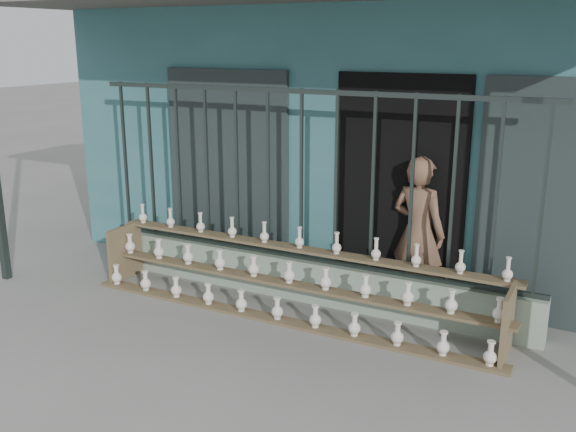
% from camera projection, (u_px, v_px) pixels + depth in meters
% --- Properties ---
extents(ground, '(60.00, 60.00, 0.00)m').
position_uv_depth(ground, '(238.00, 347.00, 5.88)').
color(ground, slate).
extents(workshop_building, '(7.40, 6.60, 3.21)m').
position_uv_depth(workshop_building, '(393.00, 120.00, 9.07)').
color(workshop_building, '#33666B').
rests_on(workshop_building, ground).
extents(parapet_wall, '(5.00, 0.20, 0.45)m').
position_uv_depth(parapet_wall, '(301.00, 279.00, 6.93)').
color(parapet_wall, '#8AA18B').
rests_on(parapet_wall, ground).
extents(security_fence, '(5.00, 0.04, 1.80)m').
position_uv_depth(security_fence, '(301.00, 177.00, 6.63)').
color(security_fence, '#283330').
rests_on(security_fence, parapet_wall).
extents(shelf_rack, '(4.50, 0.68, 0.85)m').
position_uv_depth(shelf_rack, '(288.00, 280.00, 6.51)').
color(shelf_rack, brown).
rests_on(shelf_rack, ground).
extents(elderly_woman, '(0.66, 0.52, 1.60)m').
position_uv_depth(elderly_woman, '(418.00, 233.00, 6.58)').
color(elderly_woman, brown).
rests_on(elderly_woman, ground).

